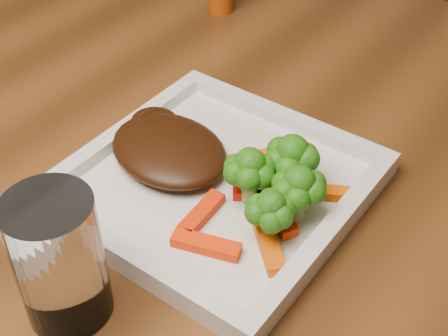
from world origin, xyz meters
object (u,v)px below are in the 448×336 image
Objects in this scene: dining_table at (117,251)px; steak at (169,150)px; plate at (216,187)px; drinking_glass at (59,260)px.

dining_table is 0.47m from steak.
drinking_glass is (-0.01, -0.19, 0.05)m from plate.
steak is at bearing 104.18° from drinking_glass.
plate is 0.06m from steak.
plate is 2.00× the size of steak.
plate reaches higher than dining_table.
steak reaches higher than dining_table.
plate is at bearing 0.73° from steak.
steak is (-0.06, -0.00, 0.02)m from plate.
steak is (0.23, -0.10, 0.40)m from dining_table.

